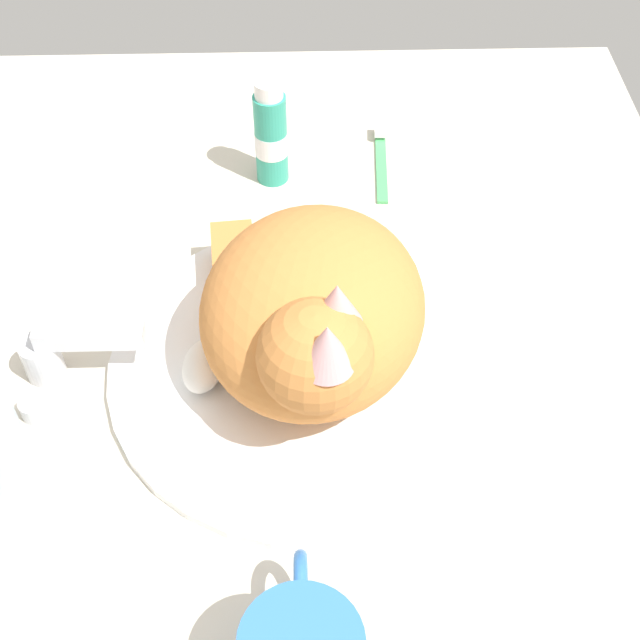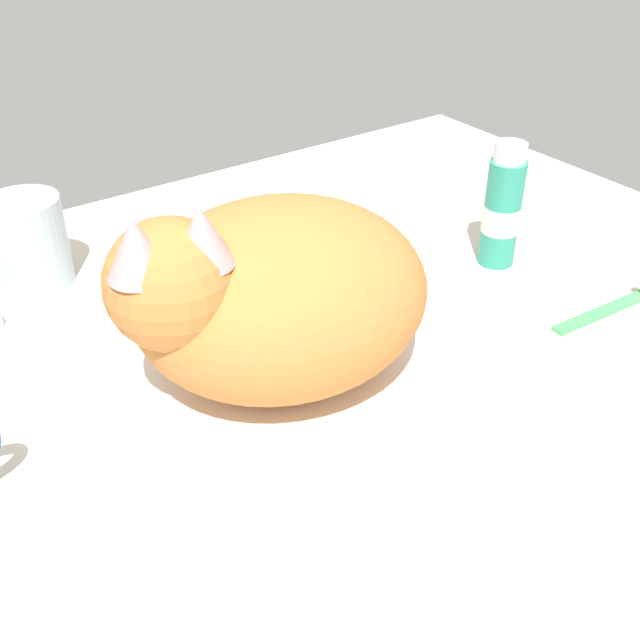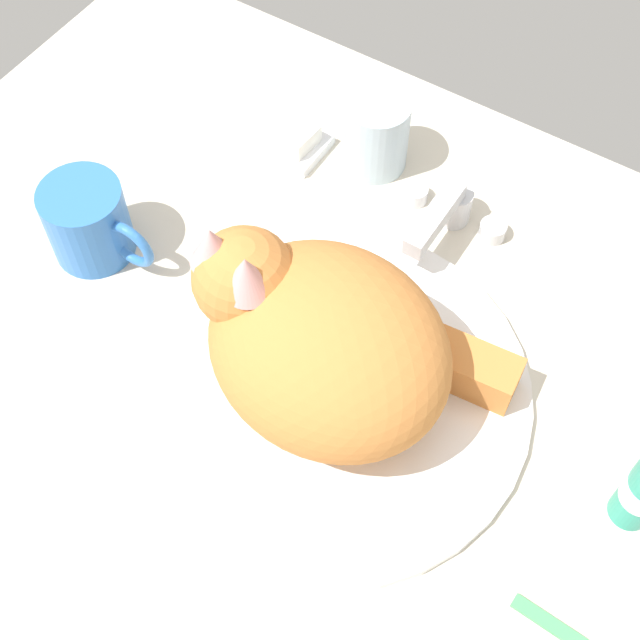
{
  "view_description": "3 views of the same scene",
  "coord_description": "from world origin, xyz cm",
  "views": [
    {
      "loc": [
        -51.45,
        0.78,
        63.28
      ],
      "look_at": [
        0.12,
        -0.62,
        6.37
      ],
      "focal_mm": 49.18,
      "sensor_mm": 36.0,
      "label": 1
    },
    {
      "loc": [
        -25.61,
        -41.3,
        37.79
      ],
      "look_at": [
        2.52,
        -1.44,
        5.57
      ],
      "focal_mm": 42.91,
      "sensor_mm": 36.0,
      "label": 2
    },
    {
      "loc": [
        20.29,
        -33.35,
        73.85
      ],
      "look_at": [
        -2.61,
        2.66,
        6.71
      ],
      "focal_mm": 50.07,
      "sensor_mm": 36.0,
      "label": 3
    }
  ],
  "objects": [
    {
      "name": "faucet",
      "position": [
        0.0,
        23.05,
        2.75
      ],
      "size": [
        12.03,
        11.52,
        6.07
      ],
      "color": "silver",
      "rests_on": "ground_plane"
    },
    {
      "name": "ground_plane",
      "position": [
        0.0,
        0.0,
        -1.5
      ],
      "size": [
        110.0,
        82.5,
        3.0
      ],
      "primitive_type": "cube",
      "color": "beige"
    },
    {
      "name": "rinse_cup",
      "position": [
        -11.0,
        27.0,
        4.29
      ],
      "size": [
        7.01,
        7.01,
        8.58
      ],
      "color": "silver",
      "rests_on": "ground_plane"
    },
    {
      "name": "cat",
      "position": [
        -0.96,
        0.34,
        8.34
      ],
      "size": [
        29.04,
        23.95,
        16.77
      ],
      "color": "#D17F3D",
      "rests_on": "sink_basin"
    },
    {
      "name": "soap_bar",
      "position": [
        -20.63,
        23.91,
        2.26
      ],
      "size": [
        7.22,
        4.7,
        2.11
      ],
      "primitive_type": "cube",
      "rotation": [
        0.0,
        0.0,
        -0.08
      ],
      "color": "white",
      "rests_on": "soap_dish"
    },
    {
      "name": "soap_dish",
      "position": [
        -20.63,
        23.91,
        0.6
      ],
      "size": [
        9.0,
        6.4,
        1.2
      ],
      "primitive_type": "cube",
      "color": "white",
      "rests_on": "ground_plane"
    },
    {
      "name": "coffee_mug",
      "position": [
        -28.98,
        1.37,
        4.24
      ],
      "size": [
        12.39,
        8.32,
        8.48
      ],
      "color": "#3372C6",
      "rests_on": "ground_plane"
    },
    {
      "name": "sink_basin",
      "position": [
        0.0,
        0.0,
        0.5
      ],
      "size": [
        37.74,
        37.74,
        1.0
      ],
      "primitive_type": "cylinder",
      "color": "white",
      "rests_on": "ground_plane"
    }
  ]
}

